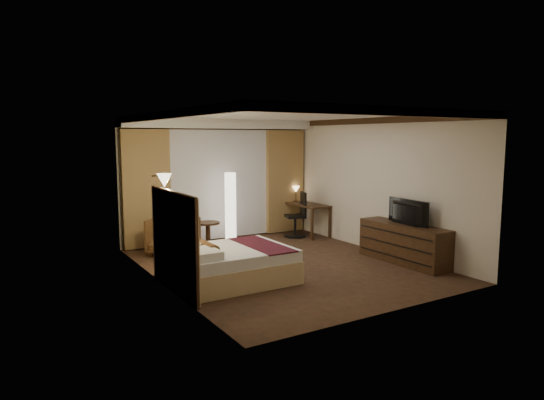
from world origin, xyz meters
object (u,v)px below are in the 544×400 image
side_table (208,235)px  office_chair (295,215)px  bed (231,265)px  desk (307,219)px  floor_lamp (231,208)px  armchair (173,234)px  television (404,209)px  dresser (404,243)px

side_table → office_chair: 2.22m
bed → desk: 4.04m
floor_lamp → armchair: bearing=-164.4°
television → floor_lamp: bearing=36.5°
armchair → television: (3.42, -2.78, 0.60)m
desk → office_chair: 0.40m
office_chair → desk: bearing=26.5°
side_table → bed: bearing=-105.1°
floor_lamp → desk: bearing=-4.6°
television → bed: bearing=84.8°
armchair → floor_lamp: (1.47, 0.41, 0.37)m
dresser → side_table: bearing=131.4°
floor_lamp → office_chair: (1.57, -0.20, -0.25)m
armchair → desk: (3.40, 0.25, -0.04)m
armchair → desk: 3.41m
armchair → office_chair: 3.04m
side_table → television: television is taller
side_table → floor_lamp: floor_lamp is taller
office_chair → floor_lamp: bearing=-168.7°
floor_lamp → television: floor_lamp is taller
bed → office_chair: (2.85, 2.40, 0.26)m
armchair → television: size_ratio=0.82×
bed → armchair: bearing=94.9°
desk → office_chair: (-0.37, -0.05, 0.15)m
armchair → dresser: 4.43m
desk → television: television is taller
armchair → dresser: size_ratio=0.44×
bed → dresser: 3.32m
dresser → floor_lamp: bearing=121.9°
dresser → bed: bearing=169.9°
armchair → side_table: armchair is taller
armchair → floor_lamp: 1.57m
floor_lamp → office_chair: bearing=-7.5°
desk → television: (0.02, -3.03, 0.64)m
desk → television: bearing=-89.6°
desk → dresser: size_ratio=0.66×
side_table → dresser: bearing=-48.6°
side_table → floor_lamp: (0.64, 0.22, 0.50)m
desk → armchair: bearing=-175.7°
side_table → dresser: dresser is taller
armchair → floor_lamp: size_ratio=0.53×
dresser → television: 0.65m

